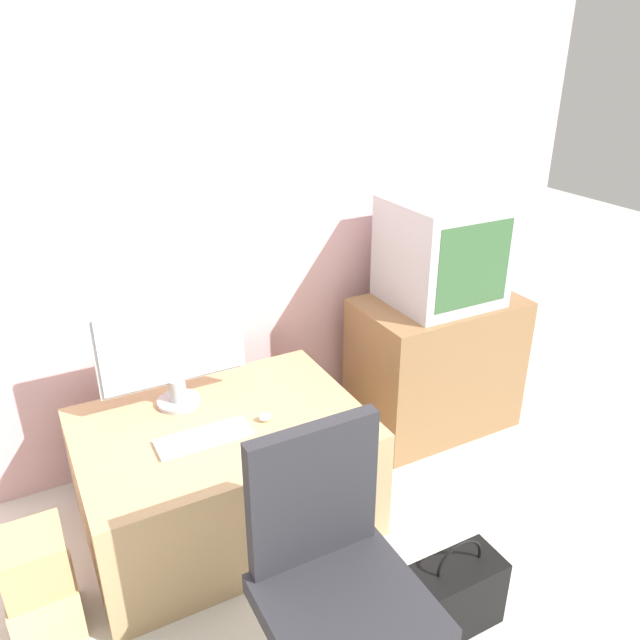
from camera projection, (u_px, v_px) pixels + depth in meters
ground_plane at (327, 637)px, 2.21m from camera, size 12.00×12.00×0.00m
wall_back at (184, 195)px, 2.72m from camera, size 4.40×0.05×2.60m
desk at (225, 472)px, 2.64m from camera, size 1.15×0.82×0.51m
side_stand at (435, 364)px, 3.28m from camera, size 0.82×0.51×0.72m
main_monitor at (173, 350)px, 2.55m from camera, size 0.61×0.18×0.47m
keyboard at (204, 438)px, 2.42m from camera, size 0.37×0.13×0.01m
mouse at (265, 417)px, 2.53m from camera, size 0.05×0.04×0.04m
crt_tv at (442, 252)px, 3.03m from camera, size 0.51×0.48×0.51m
office_chair at (336, 600)px, 1.84m from camera, size 0.49×0.49×0.95m
cardboard_box_lower at (46, 605)px, 2.20m from camera, size 0.23×0.24×0.22m
cardboard_box_upper at (34, 561)px, 2.11m from camera, size 0.21×0.22×0.20m
handbag at (456, 594)px, 2.21m from camera, size 0.33×0.17×0.38m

